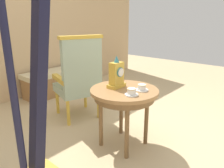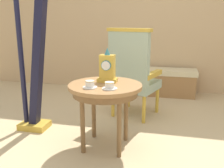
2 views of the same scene
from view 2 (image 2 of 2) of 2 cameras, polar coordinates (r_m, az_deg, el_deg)
ground_plane at (r=2.66m, az=0.20°, el=-13.42°), size 10.00×10.00×0.00m
wall_back at (r=4.58m, az=6.85°, el=16.15°), size 6.00×0.10×2.80m
side_table at (r=2.43m, az=-1.54°, el=-1.82°), size 0.70×0.70×0.64m
teacup_left at (r=2.28m, az=-4.97°, el=-0.14°), size 0.13×0.13×0.07m
teacup_right at (r=2.23m, az=-0.55°, el=-0.43°), size 0.14×0.14×0.06m
mantel_clock at (r=2.47m, az=-1.05°, el=3.55°), size 0.19×0.11×0.34m
armchair at (r=3.21m, az=4.65°, el=2.63°), size 0.68×0.67×1.14m
harp at (r=2.95m, az=-17.30°, el=2.90°), size 0.40×0.24×1.71m
window_bench at (r=4.37m, az=11.35°, el=0.50°), size 1.09×0.40×0.44m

